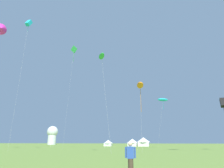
# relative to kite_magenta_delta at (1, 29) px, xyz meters

# --- Properties ---
(kite_magenta_delta) EXTENTS (4.07, 4.03, 29.61)m
(kite_magenta_delta) POSITION_rel_kite_magenta_delta_xyz_m (0.00, 0.00, 0.00)
(kite_magenta_delta) COLOR #E02DA3
(kite_magenta_delta) RESTS_ON ground
(kite_green_diamond) EXTENTS (2.36, 2.52, 29.49)m
(kite_green_diamond) POSITION_rel_kite_magenta_delta_xyz_m (12.53, 14.76, -0.22)
(kite_green_diamond) COLOR green
(kite_green_diamond) RESTS_ON ground
(kite_green_parafoil) EXTENTS (3.05, 2.74, 16.70)m
(kite_green_parafoil) POSITION_rel_kite_magenta_delta_xyz_m (26.44, -4.12, -11.73)
(kite_green_parafoil) COLOR green
(kite_green_parafoil) RESTS_ON ground
(kite_black_box) EXTENTS (1.32, 3.37, 10.96)m
(kite_black_box) POSITION_rel_kite_magenta_delta_xyz_m (49.61, 11.08, -18.13)
(kite_black_box) COLOR black
(kite_black_box) RESTS_ON ground
(kite_cyan_parafoil) EXTENTS (4.10, 2.80, 14.22)m
(kite_cyan_parafoil) POSITION_rel_kite_magenta_delta_xyz_m (37.69, 23.93, -14.29)
(kite_cyan_parafoil) COLOR #1EB7CC
(kite_cyan_parafoil) RESTS_ON ground
(kite_cyan_box) EXTENTS (1.13, 2.51, 29.70)m
(kite_cyan_box) POSITION_rel_kite_magenta_delta_xyz_m (7.15, 0.37, 0.70)
(kite_cyan_box) COLOR #1EB7CC
(kite_cyan_box) RESTS_ON ground
(kite_orange_parafoil) EXTENTS (1.81, 3.42, 11.86)m
(kite_orange_parafoil) POSITION_rel_kite_magenta_delta_xyz_m (32.79, -1.13, -16.64)
(kite_orange_parafoil) COLOR orange
(kite_orange_parafoil) RESTS_ON ground
(person_spectator) EXTENTS (0.57, 0.28, 1.73)m
(person_spectator) POSITION_rel_kite_magenta_delta_xyz_m (33.58, -23.75, -27.10)
(person_spectator) COLOR #473828
(person_spectator) RESTS_ON ground
(festival_tent_left) EXTENTS (3.72, 3.72, 2.42)m
(festival_tent_left) POSITION_rel_kite_magenta_delta_xyz_m (16.28, 44.21, -26.61)
(festival_tent_left) COLOR white
(festival_tent_left) RESTS_ON ground
(festival_tent_center) EXTENTS (4.33, 4.33, 2.81)m
(festival_tent_center) POSITION_rel_kite_magenta_delta_xyz_m (25.97, 44.21, -26.39)
(festival_tent_center) COLOR white
(festival_tent_center) RESTS_ON ground
(festival_tent_right) EXTENTS (5.16, 5.16, 3.35)m
(festival_tent_right) POSITION_rel_kite_magenta_delta_xyz_m (30.23, 44.21, -26.09)
(festival_tent_right) COLOR white
(festival_tent_right) RESTS_ON ground
(observatory_dome) EXTENTS (6.40, 6.40, 10.80)m
(observatory_dome) POSITION_rel_kite_magenta_delta_xyz_m (-25.60, 75.35, -21.94)
(observatory_dome) COLOR white
(observatory_dome) RESTS_ON ground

